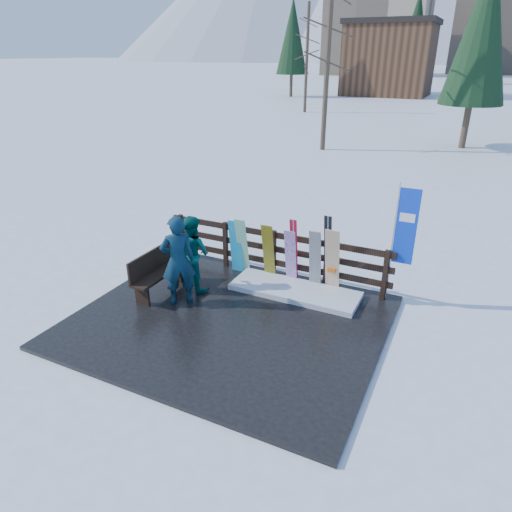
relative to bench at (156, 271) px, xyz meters
The scene contains 18 objects.
ground 2.12m from the bench, ahead, with size 700.00×700.00×0.00m, color white.
deck 2.11m from the bench, ahead, with size 6.00×5.00×0.08m, color black.
fence 2.75m from the bench, 43.06° to the left, with size 5.60×0.10×1.15m.
snow_patch 3.11m from the bench, 24.51° to the left, with size 2.86×1.00×0.12m, color white.
bench is the anchor object (origin of this frame).
snowboard_0 2.01m from the bench, 55.97° to the left, with size 0.30×0.03×1.36m, color #1CA7DF.
snowboard_1 2.11m from the bench, 52.00° to the left, with size 0.27×0.03×1.44m, color white.
snowboard_2 2.59m from the bench, 39.96° to the left, with size 0.28×0.03×1.41m, color yellow.
snowboard_3 3.03m from the bench, 33.23° to the left, with size 0.26×0.03×1.37m, color white.
snowboard_4 3.53m from the bench, 28.06° to the left, with size 0.26×0.03×1.44m, color black.
snowboard_5 3.88m from the bench, 25.34° to the left, with size 0.31×0.03×1.58m, color white.
ski_pair_a 3.11m from the bench, 33.83° to the left, with size 0.17×0.26×1.60m.
ski_pair_b 3.81m from the bench, 27.14° to the left, with size 0.17×0.37×1.82m.
rental_flag 5.33m from the bench, 21.69° to the left, with size 0.45×0.04×2.60m.
person_front 0.88m from the bench, 11.90° to the right, with size 0.71×0.47×1.96m, color #0E3C4B.
person_back 0.90m from the bench, 39.52° to the left, with size 0.84×0.65×1.72m, color #08524A.
resort_buildings 115.49m from the bench, 88.49° to the left, with size 73.00×87.60×22.60m.
trees 47.67m from the bench, 82.17° to the left, with size 41.98×68.89×13.36m.
Camera 1 is at (3.93, -6.84, 5.01)m, focal length 32.00 mm.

